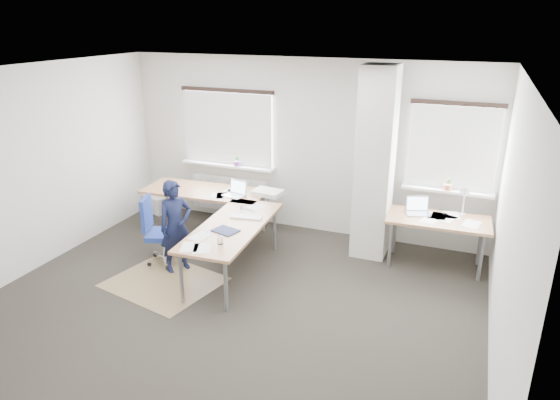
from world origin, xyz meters
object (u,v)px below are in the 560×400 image
at_px(task_chair, 162,245).
at_px(desk_side, 438,221).
at_px(desk_main, 221,208).
at_px(person, 176,226).

bearing_deg(task_chair, desk_side, 1.45).
xyz_separation_m(desk_main, task_chair, (-0.63, -0.66, -0.42)).
distance_m(desk_side, person, 3.65).
bearing_deg(person, task_chair, 106.24).
relative_size(desk_main, person, 1.99).
relative_size(desk_main, desk_side, 1.84).
distance_m(desk_side, task_chair, 3.94).
distance_m(desk_main, task_chair, 1.00).
xyz_separation_m(desk_main, desk_side, (3.05, 0.69, -0.01)).
xyz_separation_m(desk_side, person, (-3.35, -1.45, -0.03)).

